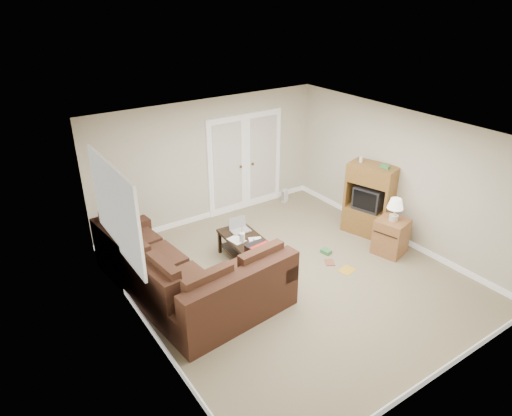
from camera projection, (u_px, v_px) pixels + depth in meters
floor at (291, 277)px, 7.69m from camera, size 5.50×5.50×0.00m
ceiling at (297, 134)px, 6.59m from camera, size 5.00×5.50×0.02m
wall_left at (142, 259)px, 5.88m from camera, size 0.02×5.50×2.50m
wall_right at (400, 177)px, 8.40m from camera, size 0.02×5.50×2.50m
wall_back at (209, 161)px, 9.18m from camera, size 5.00×0.02×2.50m
wall_front at (447, 301)px, 5.10m from camera, size 5.00×0.02×2.50m
baseboards at (292, 275)px, 7.67m from camera, size 5.00×5.50×0.10m
french_doors at (246, 163)px, 9.68m from camera, size 1.80×0.05×2.13m
window_left at (116, 209)px, 6.51m from camera, size 0.05×1.92×1.42m
sectional_sofa at (185, 280)px, 7.00m from camera, size 2.29×3.08×0.93m
coffee_table at (246, 249)px, 8.01m from camera, size 0.65×1.19×0.79m
tv_armoire at (370, 199)px, 8.78m from camera, size 0.73×0.99×1.53m
side_cabinet at (391, 234)px, 8.24m from camera, size 0.63×0.63×1.08m
space_heater at (285, 195)px, 10.32m from camera, size 0.14×0.13×0.30m
floor_magazine at (347, 270)px, 7.87m from camera, size 0.32×0.28×0.01m
floor_greenbox at (326, 252)px, 8.36m from camera, size 0.16×0.20×0.07m
floor_book at (325, 263)px, 8.08m from camera, size 0.24×0.26×0.02m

